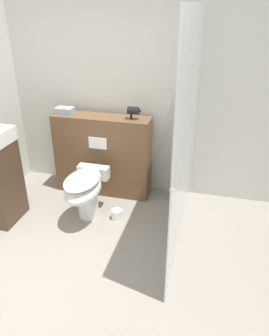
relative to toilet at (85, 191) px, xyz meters
name	(u,v)px	position (x,y,z in m)	size (l,w,h in m)	color
ground_plane	(73,291)	(0.28, -1.02, -0.36)	(12.00, 12.00, 0.00)	gray
wall_back	(131,92)	(0.28, 0.90, 0.89)	(8.00, 0.06, 2.50)	silver
partition_panel	(103,155)	(-0.02, 0.64, 0.14)	(1.18, 0.31, 1.00)	brown
shower_glass	(186,138)	(1.05, -0.04, 0.74)	(0.04, 1.82, 2.20)	silver
toilet	(85,191)	(0.00, 0.00, 0.00)	(0.36, 0.67, 0.54)	white
hair_drier	(134,111)	(0.39, 0.64, 0.74)	(0.16, 0.09, 0.15)	black
folded_towel	(65,110)	(-0.47, 0.64, 0.68)	(0.21, 0.14, 0.07)	#8C9EAD
spare_toilet_roll	(117,214)	(0.33, 0.07, -0.31)	(0.12, 0.12, 0.11)	white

